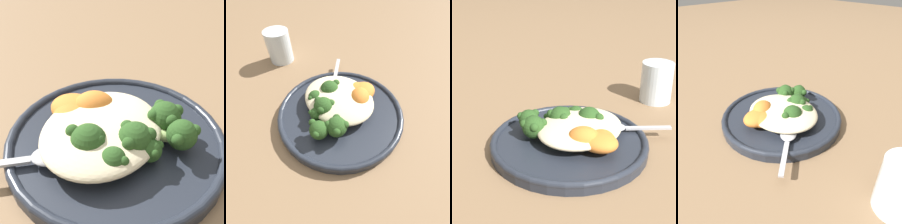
% 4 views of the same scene
% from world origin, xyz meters
% --- Properties ---
extents(ground_plane, '(4.00, 4.00, 0.00)m').
position_xyz_m(ground_plane, '(0.00, 0.00, 0.00)').
color(ground_plane, '#846647').
extents(plate, '(0.27, 0.27, 0.02)m').
position_xyz_m(plate, '(-0.00, -0.01, 0.01)').
color(plate, '#232833').
rests_on(plate, ground_plane).
extents(quinoa_mound, '(0.16, 0.14, 0.03)m').
position_xyz_m(quinoa_mound, '(-0.02, -0.00, 0.04)').
color(quinoa_mound, beige).
rests_on(quinoa_mound, plate).
extents(broccoli_stalk_0, '(0.10, 0.05, 0.04)m').
position_xyz_m(broccoli_stalk_0, '(-0.04, 0.00, 0.04)').
color(broccoli_stalk_0, '#ADC675').
rests_on(broccoli_stalk_0, plate).
extents(broccoli_stalk_1, '(0.09, 0.07, 0.03)m').
position_xyz_m(broccoli_stalk_1, '(-0.04, -0.03, 0.04)').
color(broccoli_stalk_1, '#ADC675').
rests_on(broccoli_stalk_1, plate).
extents(broccoli_stalk_2, '(0.07, 0.09, 0.04)m').
position_xyz_m(broccoli_stalk_2, '(-0.01, -0.03, 0.04)').
color(broccoli_stalk_2, '#ADC675').
rests_on(broccoli_stalk_2, plate).
extents(broccoli_stalk_3, '(0.06, 0.10, 0.03)m').
position_xyz_m(broccoli_stalk_3, '(-0.01, -0.04, 0.03)').
color(broccoli_stalk_3, '#ADC675').
rests_on(broccoli_stalk_3, plate).
extents(broccoli_stalk_4, '(0.04, 0.12, 0.04)m').
position_xyz_m(broccoli_stalk_4, '(0.02, -0.07, 0.04)').
color(broccoli_stalk_4, '#ADC675').
rests_on(broccoli_stalk_4, plate).
extents(broccoli_stalk_5, '(0.07, 0.11, 0.04)m').
position_xyz_m(broccoli_stalk_5, '(0.03, -0.04, 0.04)').
color(broccoli_stalk_5, '#ADC675').
rests_on(broccoli_stalk_5, plate).
extents(sweet_potato_chunk_0, '(0.06, 0.07, 0.04)m').
position_xyz_m(sweet_potato_chunk_0, '(0.02, 0.03, 0.04)').
color(sweet_potato_chunk_0, orange).
rests_on(sweet_potato_chunk_0, plate).
extents(sweet_potato_chunk_1, '(0.08, 0.08, 0.03)m').
position_xyz_m(sweet_potato_chunk_1, '(-0.00, 0.05, 0.04)').
color(sweet_potato_chunk_1, orange).
rests_on(sweet_potato_chunk_1, plate).
extents(sweet_potato_chunk_2, '(0.05, 0.07, 0.03)m').
position_xyz_m(sweet_potato_chunk_2, '(0.01, 0.05, 0.04)').
color(sweet_potato_chunk_2, orange).
rests_on(sweet_potato_chunk_2, plate).
extents(spoon, '(0.10, 0.11, 0.01)m').
position_xyz_m(spoon, '(-0.08, 0.04, 0.03)').
color(spoon, '#B7B7BC').
rests_on(spoon, plate).
extents(water_glass, '(0.07, 0.07, 0.09)m').
position_xyz_m(water_glass, '(-0.28, 0.02, 0.04)').
color(water_glass, silver).
rests_on(water_glass, ground_plane).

